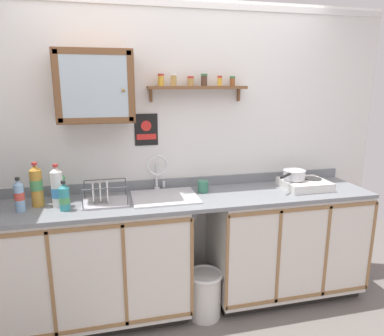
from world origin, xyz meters
TOP-DOWN VIEW (x-y plane):
  - floor at (0.00, 0.00)m, footprint 6.03×6.03m
  - back_wall at (0.00, 0.69)m, footprint 3.63×0.07m
  - lower_cabinet_run at (-0.77, 0.38)m, footprint 1.48×0.59m
  - lower_cabinet_run_right at (0.86, 0.38)m, footprint 1.29×0.59m
  - countertop at (0.00, 0.38)m, footprint 2.99×0.61m
  - backsplash at (0.00, 0.66)m, footprint 2.99×0.02m
  - sink at (-0.19, 0.42)m, footprint 0.50×0.46m
  - hot_plate_stove at (1.01, 0.37)m, footprint 0.37×0.33m
  - saucepan at (0.91, 0.40)m, footprint 0.30×0.25m
  - bottle_water_blue_0 at (-1.20, 0.34)m, footprint 0.07×0.07m
  - bottle_detergent_teal_1 at (-0.91, 0.29)m, footprint 0.07×0.07m
  - bottle_juice_amber_2 at (-1.10, 0.42)m, footprint 0.09×0.09m
  - bottle_opaque_white_3 at (-0.96, 0.38)m, footprint 0.08×0.08m
  - bottle_soda_green_4 at (-0.95, 0.49)m, footprint 0.06×0.06m
  - dish_rack at (-0.64, 0.37)m, footprint 0.34×0.27m
  - mug at (0.14, 0.47)m, footprint 0.09×0.13m
  - wall_cabinet at (-0.66, 0.53)m, footprint 0.55×0.30m
  - spice_shelf at (0.12, 0.60)m, footprint 0.80×0.14m
  - warning_sign at (-0.28, 0.66)m, footprint 0.19×0.01m
  - trash_bin at (0.09, 0.21)m, footprint 0.28×0.28m

SIDE VIEW (x-z plane):
  - floor at x=0.00m, z-range 0.00..0.00m
  - trash_bin at x=0.09m, z-range 0.01..0.39m
  - lower_cabinet_run at x=-0.77m, z-range 0.00..0.94m
  - lower_cabinet_run_right at x=0.86m, z-range 0.00..0.94m
  - sink at x=-0.19m, z-range 0.72..1.16m
  - countertop at x=0.00m, z-range 0.93..0.96m
  - hot_plate_stove at x=1.01m, z-range 0.96..1.04m
  - dish_rack at x=-0.64m, z-range 0.91..1.08m
  - backsplash at x=0.00m, z-range 0.96..1.04m
  - mug at x=0.14m, z-range 0.96..1.06m
  - bottle_detergent_teal_1 at x=-0.91m, z-range 0.95..1.16m
  - bottle_soda_green_4 at x=-0.95m, z-range 0.95..1.19m
  - bottle_water_blue_0 at x=-1.20m, z-range 0.95..1.19m
  - saucepan at x=0.91m, z-range 1.04..1.12m
  - bottle_opaque_white_3 at x=-0.96m, z-range 0.94..1.26m
  - bottle_juice_amber_2 at x=-1.10m, z-range 0.95..1.28m
  - back_wall at x=0.00m, z-range 0.01..2.48m
  - warning_sign at x=-0.28m, z-range 1.33..1.59m
  - wall_cabinet at x=-0.66m, z-range 1.55..2.06m
  - spice_shelf at x=0.12m, z-range 1.70..1.92m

